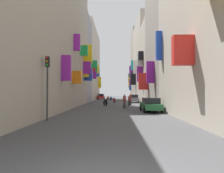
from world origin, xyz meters
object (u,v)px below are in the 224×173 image
object	(u,v)px
parked_car_green	(151,104)
traffic_light_near_corner	(47,77)
pedestrian_near_left	(124,101)
scooter_silver	(124,104)
parked_car_grey	(134,98)
scooter_black	(105,102)
scooter_red	(114,100)
scooter_orange	(108,98)
pedestrian_near_right	(130,99)
parked_car_red	(101,96)
pedestrian_crossing	(129,100)
scooter_blue	(111,98)

from	to	relation	value
parked_car_green	traffic_light_near_corner	world-z (taller)	traffic_light_near_corner
pedestrian_near_left	scooter_silver	bearing A→B (deg)	89.00
parked_car_grey	scooter_black	bearing A→B (deg)	-120.29
scooter_red	scooter_orange	world-z (taller)	same
pedestrian_near_right	parked_car_green	bearing A→B (deg)	-82.73
parked_car_red	scooter_orange	world-z (taller)	parked_car_red
scooter_black	scooter_red	distance (m)	8.66
parked_car_grey	pedestrian_near_right	bearing A→B (deg)	-99.00
scooter_silver	scooter_red	size ratio (longest dim) A/B	1.09
parked_car_green	traffic_light_near_corner	size ratio (longest dim) A/B	0.95
parked_car_red	pedestrian_crossing	bearing A→B (deg)	-76.73
pedestrian_near_right	traffic_light_near_corner	world-z (taller)	traffic_light_near_corner
parked_car_grey	parked_car_red	distance (m)	19.14
parked_car_red	scooter_blue	size ratio (longest dim) A/B	2.27
pedestrian_near_right	scooter_silver	bearing A→B (deg)	-106.14
scooter_red	scooter_blue	xyz separation A→B (m)	(-0.81, 10.22, 0.00)
scooter_silver	traffic_light_near_corner	xyz separation A→B (m)	(-6.02, -12.91, 2.63)
parked_car_red	pedestrian_near_left	world-z (taller)	pedestrian_near_left
parked_car_red	scooter_blue	bearing A→B (deg)	-67.99
scooter_black	scooter_orange	size ratio (longest dim) A/B	1.07
pedestrian_near_left	scooter_blue	bearing A→B (deg)	95.44
scooter_red	pedestrian_crossing	distance (m)	8.81
parked_car_green	parked_car_red	bearing A→B (deg)	102.39
traffic_light_near_corner	parked_car_green	bearing A→B (deg)	37.71
scooter_black	pedestrian_crossing	world-z (taller)	pedestrian_crossing
scooter_orange	scooter_blue	bearing A→B (deg)	-76.04
pedestrian_near_left	pedestrian_near_right	distance (m)	6.11
parked_car_grey	pedestrian_near_left	world-z (taller)	pedestrian_near_left
parked_car_red	scooter_red	world-z (taller)	parked_car_red
parked_car_grey	traffic_light_near_corner	world-z (taller)	traffic_light_near_corner
parked_car_grey	scooter_silver	distance (m)	11.61
scooter_black	pedestrian_near_left	bearing A→B (deg)	-60.42
pedestrian_crossing	scooter_blue	bearing A→B (deg)	99.60
parked_car_red	parked_car_grey	bearing A→B (deg)	-66.61
parked_car_green	pedestrian_crossing	world-z (taller)	pedestrian_crossing
parked_car_red	traffic_light_near_corner	size ratio (longest dim) A/B	0.90
scooter_silver	scooter_blue	distance (m)	21.63
scooter_blue	parked_car_green	bearing A→B (deg)	-80.32
parked_car_grey	pedestrian_crossing	world-z (taller)	pedestrian_crossing
parked_car_green	pedestrian_near_left	xyz separation A→B (m)	(-2.51, 4.34, 0.12)
traffic_light_near_corner	scooter_orange	bearing A→B (deg)	85.70
parked_car_grey	pedestrian_crossing	bearing A→B (deg)	-99.53
parked_car_red	traffic_light_near_corner	xyz separation A→B (m)	(-0.75, -41.84, 2.30)
scooter_blue	pedestrian_near_right	xyz separation A→B (m)	(3.43, -17.52, 0.42)
pedestrian_near_right	traffic_light_near_corner	bearing A→B (deg)	-113.00
parked_car_red	scooter_red	xyz separation A→B (m)	(3.81, -17.64, -0.34)
parked_car_red	parked_car_green	bearing A→B (deg)	-77.61
traffic_light_near_corner	pedestrian_near_right	bearing A→B (deg)	67.00
scooter_red	pedestrian_crossing	size ratio (longest dim) A/B	1.18
parked_car_red	scooter_silver	xyz separation A→B (m)	(5.27, -28.93, -0.34)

